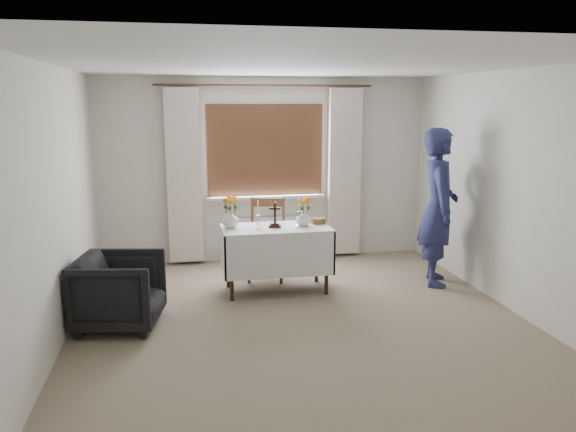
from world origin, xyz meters
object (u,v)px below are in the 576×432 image
(flower_vase_right, at_px, (303,218))
(wooden_cross, at_px, (275,215))
(altar_table, at_px, (276,259))
(wooden_chair, at_px, (266,239))
(flower_vase_left, at_px, (230,219))
(person, at_px, (438,207))
(armchair, at_px, (120,291))

(flower_vase_right, bearing_deg, wooden_cross, -177.90)
(altar_table, bearing_deg, wooden_chair, 94.46)
(wooden_cross, height_order, flower_vase_left, wooden_cross)
(person, distance_m, flower_vase_left, 2.47)
(altar_table, relative_size, wooden_cross, 4.26)
(armchair, height_order, flower_vase_right, flower_vase_right)
(flower_vase_right, bearing_deg, flower_vase_left, 175.53)
(armchair, bearing_deg, flower_vase_left, -44.58)
(altar_table, relative_size, wooden_chair, 1.25)
(wooden_chair, bearing_deg, armchair, -128.07)
(armchair, bearing_deg, person, -69.34)
(wooden_chair, bearing_deg, altar_table, -70.94)
(flower_vase_left, relative_size, flower_vase_right, 1.12)
(person, xyz_separation_m, flower_vase_right, (-1.63, 0.08, -0.09))
(wooden_cross, bearing_deg, altar_table, 44.20)
(armchair, xyz_separation_m, flower_vase_left, (1.16, 0.83, 0.50))
(person, bearing_deg, flower_vase_left, 104.39)
(wooden_chair, relative_size, armchair, 1.26)
(person, bearing_deg, flower_vase_right, 105.00)
(altar_table, xyz_separation_m, wooden_chair, (-0.04, 0.49, 0.12))
(altar_table, height_order, armchair, altar_table)
(wooden_cross, bearing_deg, flower_vase_left, -174.46)
(armchair, xyz_separation_m, wooden_cross, (1.66, 0.75, 0.55))
(flower_vase_right, bearing_deg, armchair, -159.09)
(wooden_chair, xyz_separation_m, person, (1.99, -0.56, 0.44))
(armchair, bearing_deg, wooden_chair, -42.73)
(person, height_order, flower_vase_right, person)
(altar_table, distance_m, armchair, 1.84)
(armchair, relative_size, flower_vase_right, 4.39)
(armchair, relative_size, person, 0.42)
(wooden_cross, distance_m, flower_vase_right, 0.34)
(armchair, distance_m, flower_vase_left, 1.51)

